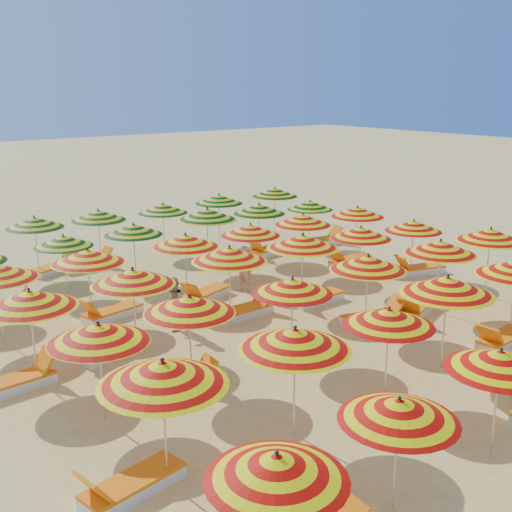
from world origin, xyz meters
name	(u,v)px	position (x,y,z in m)	size (l,w,h in m)	color
ground	(267,316)	(0.00, 0.00, 0.00)	(120.00, 120.00, 0.00)	#F6D66D
umbrella_0	(277,467)	(-6.06, -7.73, 1.70)	(2.15, 2.15, 1.93)	silver
umbrella_1	(399,410)	(-3.73, -7.66, 1.66)	(2.32, 2.32, 1.89)	silver
umbrella_2	(500,361)	(-1.16, -7.67, 1.72)	(2.34, 2.34, 1.96)	silver
umbrella_6	(163,373)	(-6.07, -4.99, 1.92)	(2.56, 2.56, 2.18)	silver
umbrella_7	(295,339)	(-3.51, -5.14, 1.88)	(2.59, 2.59, 2.13)	silver
umbrella_8	(389,317)	(-1.05, -5.16, 1.72)	(1.95, 1.95, 1.95)	silver
umbrella_9	(447,286)	(1.03, -5.00, 1.93)	(2.48, 2.48, 2.19)	silver
umbrella_12	(98,333)	(-6.01, -2.52, 1.77)	(2.38, 2.38, 2.01)	silver
umbrella_13	(189,305)	(-3.89, -2.28, 1.80)	(2.50, 2.50, 2.04)	silver
umbrella_14	(292,286)	(-1.28, -2.50, 1.74)	(2.11, 2.11, 1.98)	silver
umbrella_15	(368,263)	(1.31, -2.42, 1.83)	(2.13, 2.13, 2.07)	silver
umbrella_16	(440,248)	(3.91, -2.68, 1.87)	(2.34, 2.34, 2.13)	silver
umbrella_17	(491,235)	(6.26, -2.71, 1.89)	(2.21, 2.21, 2.14)	silver
umbrella_18	(29,299)	(-6.43, -0.07, 1.85)	(2.42, 2.42, 2.11)	silver
umbrella_19	(133,277)	(-3.99, 0.03, 1.85)	(2.05, 2.05, 2.10)	silver
umbrella_20	(229,254)	(-1.09, 0.22, 1.88)	(2.10, 2.10, 2.14)	silver
umbrella_21	(303,242)	(1.29, 0.02, 1.91)	(2.07, 2.07, 2.17)	silver
umbrella_22	(361,233)	(3.84, 0.19, 1.77)	(2.36, 2.36, 2.01)	silver
umbrella_23	(414,226)	(6.07, -0.04, 1.72)	(2.40, 2.40, 1.96)	silver
umbrella_25	(88,256)	(-3.98, 2.60, 1.80)	(2.49, 2.49, 2.05)	silver
umbrella_26	(186,241)	(-1.06, 2.45, 1.82)	(1.99, 1.99, 2.06)	silver
umbrella_27	(250,230)	(1.43, 2.63, 1.75)	(2.26, 2.26, 1.99)	silver
umbrella_28	(303,220)	(3.62, 2.62, 1.80)	(2.12, 2.12, 2.05)	silver
umbrella_29	(357,212)	(6.07, 2.46, 1.80)	(2.36, 2.36, 2.04)	silver
umbrella_31	(63,241)	(-3.61, 5.25, 1.65)	(2.30, 2.30, 1.87)	silver
umbrella_32	(133,229)	(-1.38, 5.07, 1.73)	(2.25, 2.25, 1.96)	silver
umbrella_33	(207,214)	(1.30, 4.88, 1.91)	(2.64, 2.64, 2.17)	silver
umbrella_34	(259,209)	(3.61, 4.97, 1.81)	(2.21, 2.21, 2.06)	silver
umbrella_35	(310,205)	(6.17, 5.04, 1.65)	(1.77, 1.77, 1.87)	silver
umbrella_37	(34,223)	(-3.60, 7.71, 1.79)	(2.08, 2.08, 2.04)	silver
umbrella_38	(98,215)	(-1.50, 7.43, 1.82)	(2.28, 2.28, 2.06)	silver
umbrella_39	(163,208)	(1.16, 7.64, 1.72)	(1.90, 1.90, 1.95)	silver
umbrella_40	(219,199)	(3.71, 7.68, 1.78)	(2.29, 2.29, 2.02)	silver
umbrella_41	(275,192)	(6.39, 7.45, 1.81)	(2.20, 2.20, 2.06)	silver
lounger_3	(131,486)	(-6.67, -4.92, 0.15)	(1.80, 0.86, 0.69)	white
lounger_4	(503,339)	(3.26, -5.15, 0.15)	(1.77, 0.69, 0.69)	white
lounger_5	(177,389)	(-4.39, -2.53, 0.15)	(1.79, 0.79, 0.69)	white
lounger_6	(374,318)	(1.91, -2.20, 0.15)	(1.82, 1.02, 0.69)	white
lounger_7	(416,309)	(3.32, -2.46, 0.15)	(1.83, 1.14, 0.69)	white
lounger_8	(15,383)	(-6.93, -0.21, 0.15)	(1.77, 0.70, 0.69)	white
lounger_9	(111,350)	(-4.59, 0.14, 0.15)	(1.83, 1.04, 0.69)	white
lounger_10	(245,311)	(-0.50, 0.36, 0.15)	(1.74, 0.59, 0.69)	white
lounger_11	(316,298)	(1.79, -0.06, 0.15)	(1.74, 0.62, 0.69)	white
lounger_12	(419,269)	(6.58, 0.02, 0.15)	(1.83, 1.05, 0.69)	white
lounger_13	(111,313)	(-3.48, 2.47, 0.15)	(1.81, 0.89, 0.69)	white
lounger_14	(206,294)	(-0.56, 2.22, 0.15)	(1.83, 1.09, 0.69)	white
lounger_15	(349,261)	(5.47, 2.20, 0.15)	(1.78, 0.74, 0.69)	white
lounger_17	(268,251)	(4.11, 5.08, 0.15)	(1.81, 0.89, 0.69)	white
lounger_18	(322,241)	(6.77, 4.95, 0.15)	(1.80, 0.82, 0.69)	white
lounger_19	(56,267)	(-3.01, 7.73, 0.15)	(1.82, 1.20, 0.69)	white
lounger_20	(88,265)	(-2.00, 7.36, 0.15)	(1.74, 0.61, 0.69)	white
beachgoer_a	(244,268)	(0.81, 2.13, 0.72)	(0.53, 0.35, 1.45)	tan
beachgoer_b	(173,304)	(-2.58, 0.66, 0.71)	(0.69, 0.54, 1.41)	tan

